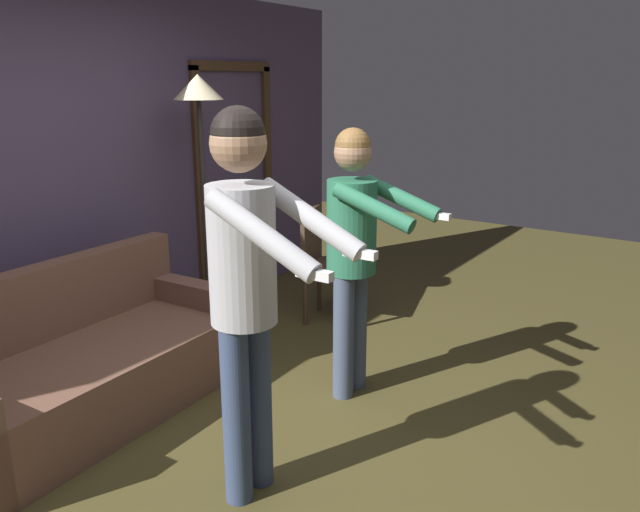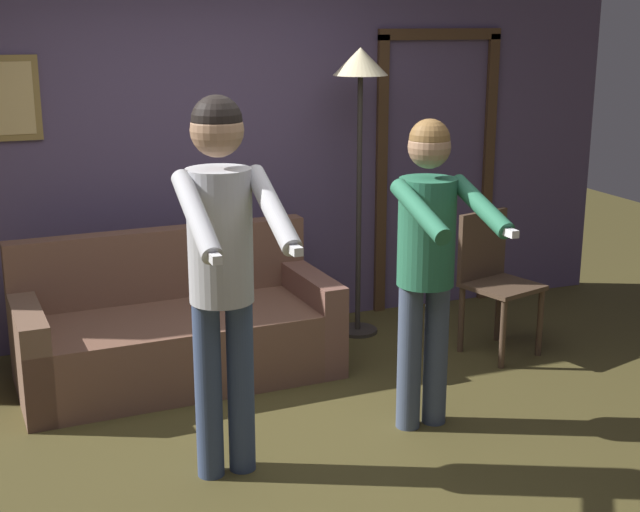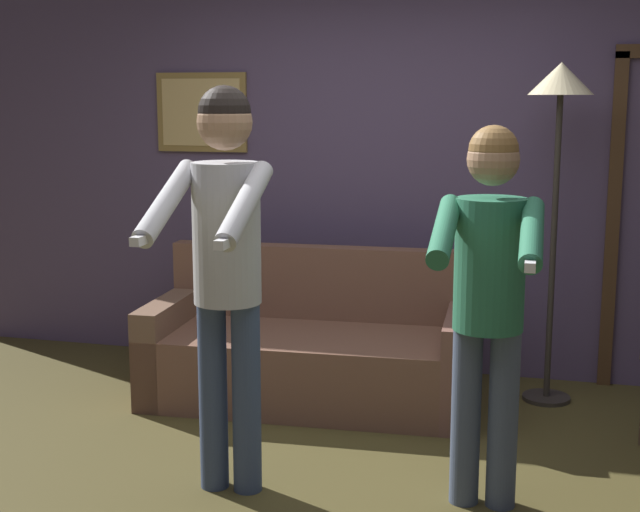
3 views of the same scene
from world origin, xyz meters
name	(u,v)px [view 2 (image 2 of 3)]	position (x,y,z in m)	size (l,w,h in m)	color
ground_plane	(296,453)	(0.00, 0.00, 0.00)	(12.00, 12.00, 0.00)	#4C4321
back_wall_assembly	(199,148)	(0.01, 2.00, 1.30)	(6.40, 0.10, 2.60)	#544566
couch	(177,333)	(-0.34, 1.23, 0.28)	(1.94, 0.95, 0.87)	brown
torchiere_lamp	(360,93)	(1.01, 1.57, 1.67)	(0.37, 0.37, 1.97)	#332D28
person_standing_left	(222,250)	(-0.38, -0.07, 1.13)	(0.44, 0.72, 1.83)	#39486B
person_standing_right	(428,247)	(0.75, 0.06, 1.01)	(0.44, 0.70, 1.67)	#435068
dining_chair_distant	(493,274)	(1.70, 0.93, 0.53)	(0.52, 0.52, 0.93)	#4C3828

